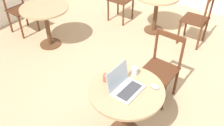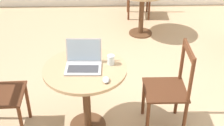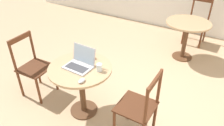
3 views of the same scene
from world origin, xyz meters
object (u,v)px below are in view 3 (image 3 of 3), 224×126
Objects in this scene: mouse at (82,81)px; mug at (91,55)px; cafe_table_far at (187,30)px; chair_far_back at (197,22)px; cafe_table_near at (81,77)px; laptop at (80,63)px; chair_near_left at (33,67)px; chair_near_right at (140,108)px; drinking_glass at (99,67)px.

mouse is 0.52m from mug.
mouse is at bearing -103.92° from cafe_table_far.
chair_far_back is at bearing 87.84° from cafe_table_far.
cafe_table_near is 0.20m from laptop.
cafe_table_far is 2.75m from chair_near_left.
chair_near_right and chair_far_back have the same top height.
cafe_table_near is 8.41× the size of drinking_glass.
mouse is 0.29m from drinking_glass.
mouse reaches higher than cafe_table_far.
mouse reaches higher than cafe_table_near.
cafe_table_far is 0.85× the size of chair_far_back.
cafe_table_far is at bearing 69.54° from laptop.
chair_far_back is (1.68, 2.97, 0.00)m from chair_near_left.
mug reaches higher than mouse.
chair_far_back is 3.23m from mouse.
drinking_glass reaches higher than cafe_table_near.
cafe_table_far is (0.79, 2.16, 0.00)m from cafe_table_near.
chair_near_left is 9.85× the size of drinking_glass.
chair_far_back is 2.83m from mug.
laptop is at bearing -89.54° from mug.
chair_near_right is 9.35× the size of mouse.
cafe_table_far is 8.41× the size of drinking_glass.
chair_far_back is at bearing 90.23° from chair_near_right.
chair_near_right is at bearing 1.11° from chair_near_left.
mug is at bearing 90.46° from laptop.
cafe_table_near is 0.87m from chair_near_left.
mug is (-0.84, 0.26, 0.31)m from chair_near_right.
chair_near_right reaches higher than cafe_table_far.
chair_far_back is (0.82, 2.94, -0.12)m from cafe_table_near.
mouse is at bearing -9.96° from chair_near_left.
cafe_table_near is at bearing -86.99° from mug.
cafe_table_far is at bearing 91.09° from chair_near_right.
chair_far_back is 9.85× the size of drinking_glass.
laptop is at bearing 3.71° from chair_near_left.
cafe_table_near is at bearing 179.76° from chair_near_right.
cafe_table_near is at bearing 2.41° from chair_near_left.
chair_far_back reaches higher than cafe_table_far.
chair_near_left reaches higher than mouse.
drinking_glass is (-0.58, 0.06, 0.32)m from chair_near_right.
laptop is at bearing 130.96° from mouse.
cafe_table_far is 2.46m from mouse.
laptop is at bearing 121.25° from cafe_table_near.
mug is (-0.80, -1.91, 0.19)m from cafe_table_far.
cafe_table_near is 0.85× the size of chair_far_back.
chair_near_left is at bearing -119.40° from chair_far_back.
chair_near_right is 2.94m from chair_far_back.
cafe_table_near is 2.34× the size of laptop.
chair_far_back is 9.35× the size of mouse.
chair_near_right is 0.93m from mug.
chair_near_left is 1.11m from mouse.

